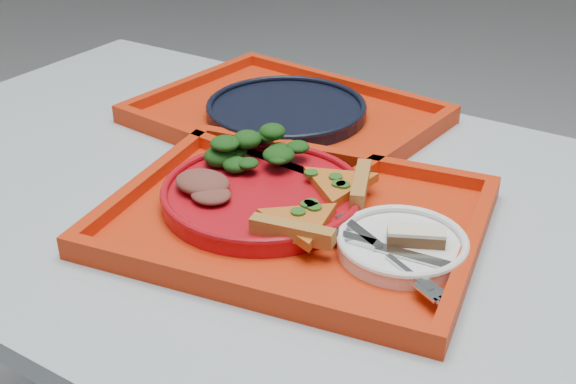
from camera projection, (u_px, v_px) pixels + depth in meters
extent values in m
cube|color=#9CA8AF|center=(360.00, 230.00, 0.93)|extent=(1.60, 0.80, 0.03)
cylinder|color=gray|center=(140.00, 217.00, 1.68)|extent=(0.05, 0.05, 0.72)
cube|color=red|center=(295.00, 222.00, 0.90)|extent=(0.50, 0.42, 0.01)
cube|color=red|center=(286.00, 119.00, 1.19)|extent=(0.48, 0.39, 0.01)
cylinder|color=#AC0B14|center=(263.00, 196.00, 0.93)|extent=(0.26, 0.26, 0.02)
cylinder|color=white|center=(402.00, 247.00, 0.83)|extent=(0.15, 0.15, 0.01)
cylinder|color=black|center=(286.00, 111.00, 1.18)|extent=(0.26, 0.26, 0.02)
ellipsoid|color=black|center=(259.00, 145.00, 0.98)|extent=(0.10, 0.09, 0.05)
ellipsoid|color=brown|center=(202.00, 182.00, 0.92)|extent=(0.08, 0.06, 0.02)
cube|color=#482918|center=(416.00, 238.00, 0.82)|extent=(0.07, 0.05, 0.01)
cube|color=beige|center=(417.00, 231.00, 0.82)|extent=(0.07, 0.05, 0.00)
cube|color=silver|center=(387.00, 248.00, 0.81)|extent=(0.19, 0.03, 0.01)
cube|color=silver|center=(387.00, 254.00, 0.80)|extent=(0.17, 0.10, 0.01)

